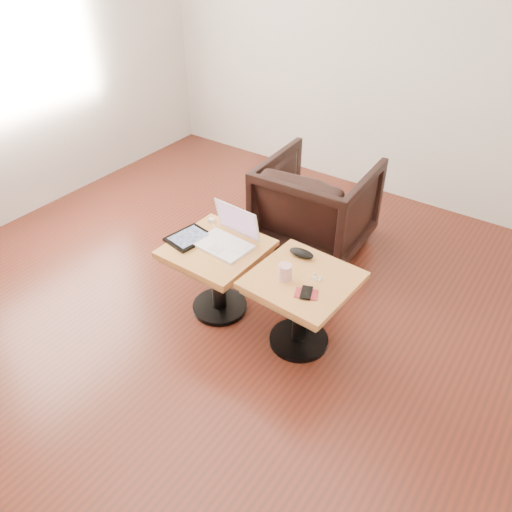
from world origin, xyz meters
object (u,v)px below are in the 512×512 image
Objects in this scene: laptop at (228,237)px; armchair at (316,205)px; side_table_left at (217,263)px; striped_cup at (285,272)px; side_table_right at (302,295)px.

armchair is at bearing 87.89° from laptop.
striped_cup is at bearing -2.42° from side_table_left.
side_table_left is at bearing 176.83° from striped_cup.
armchair is (0.10, 0.93, -0.19)m from laptop.
striped_cup is 1.11m from armchair.
armchair is (0.14, 1.00, -0.02)m from side_table_left.
side_table_right is 1.70× the size of laptop.
side_table_right is at bearing 111.80° from armchair.
side_table_right is 0.20m from striped_cup.
laptop reaches higher than side_table_left.
striped_cup is (0.51, -0.03, 0.17)m from side_table_left.
side_table_right is 0.57m from laptop.
laptop is (0.04, 0.06, 0.17)m from side_table_left.
striped_cup is at bearing -7.34° from laptop.
armchair reaches higher than side_table_right.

